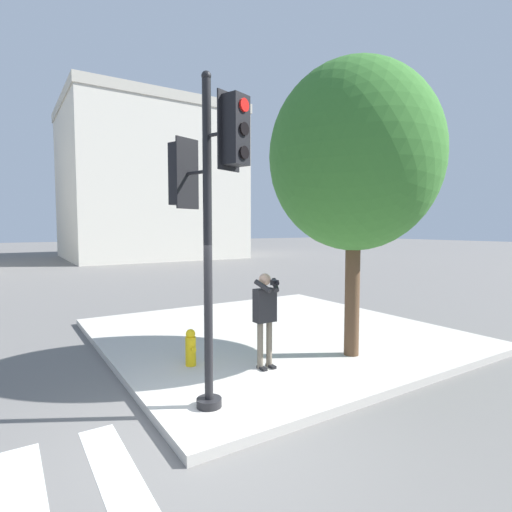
# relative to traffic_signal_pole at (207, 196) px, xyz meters

# --- Properties ---
(ground_plane) EXTENTS (160.00, 160.00, 0.00)m
(ground_plane) POSITION_rel_traffic_signal_pole_xyz_m (-0.27, -0.51, -3.19)
(ground_plane) COLOR slate
(sidewalk_corner) EXTENTS (8.00, 8.00, 0.15)m
(sidewalk_corner) POSITION_rel_traffic_signal_pole_xyz_m (3.23, 2.99, -3.12)
(sidewalk_corner) COLOR #BCB7AD
(sidewalk_corner) RESTS_ON ground_plane
(traffic_signal_pole) EXTENTS (0.73, 1.34, 4.74)m
(traffic_signal_pole) POSITION_rel_traffic_signal_pole_xyz_m (0.00, 0.00, 0.00)
(traffic_signal_pole) COLOR black
(traffic_signal_pole) RESTS_ON sidewalk_corner
(person_photographer) EXTENTS (0.50, 0.53, 1.76)m
(person_photographer) POSITION_rel_traffic_signal_pole_xyz_m (1.58, 0.90, -1.98)
(person_photographer) COLOR black
(person_photographer) RESTS_ON sidewalk_corner
(street_tree) EXTENTS (3.38, 3.38, 5.85)m
(street_tree) POSITION_rel_traffic_signal_pole_xyz_m (3.49, 0.59, 0.94)
(street_tree) COLOR brown
(street_tree) RESTS_ON sidewalk_corner
(fire_hydrant) EXTENTS (0.20, 0.26, 0.69)m
(fire_hydrant) POSITION_rel_traffic_signal_pole_xyz_m (0.46, 1.75, -2.70)
(fire_hydrant) COLOR yellow
(fire_hydrant) RESTS_ON sidewalk_corner
(building_right) EXTENTS (14.41, 12.99, 13.44)m
(building_right) POSITION_rel_traffic_signal_pole_xyz_m (9.11, 31.50, 3.54)
(building_right) COLOR beige
(building_right) RESTS_ON ground_plane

